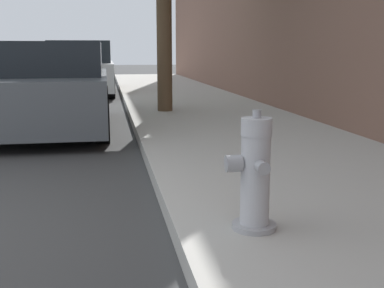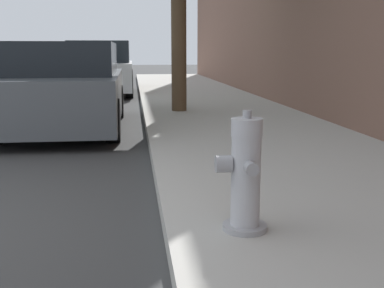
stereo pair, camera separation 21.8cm
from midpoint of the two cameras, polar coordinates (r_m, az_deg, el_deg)
sidewalk_slab at (r=3.77m, az=18.45°, el=-8.01°), size 2.92×40.00×0.15m
fire_hydrant at (r=3.03m, az=5.37°, el=-3.76°), size 0.33×0.35×0.77m
parked_car_near at (r=8.03m, az=-17.20°, el=6.31°), size 1.81×4.11×1.39m
parked_car_mid at (r=14.25m, az=-13.40°, el=8.59°), size 1.82×3.96×1.52m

